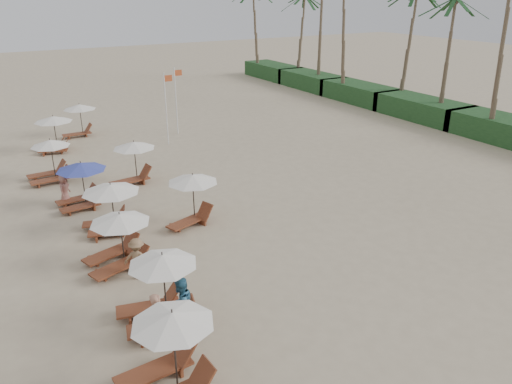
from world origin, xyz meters
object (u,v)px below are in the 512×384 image
lounger_station_4 (79,184)px  inland_station_0 (190,195)px  lounger_station_5 (48,162)px  beachgoer_mid_a (181,306)px  lounger_station_1 (157,293)px  lounger_station_3 (108,206)px  inland_station_1 (132,160)px  lounger_station_0 (165,358)px  inland_station_2 (78,117)px  beachgoer_far_b (64,189)px  lounger_station_2 (115,242)px  lounger_station_6 (52,132)px  beachgoer_mid_b (137,259)px  beachgoer_near (159,321)px  flag_pole_near (166,105)px

lounger_station_4 → inland_station_0: 5.80m
lounger_station_5 → beachgoer_mid_a: bearing=-85.4°
lounger_station_1 → lounger_station_4: lounger_station_1 is taller
lounger_station_3 → inland_station_1: (2.60, 5.12, 0.09)m
lounger_station_0 → inland_station_2: lounger_station_0 is taller
inland_station_2 → beachgoer_far_b: bearing=-105.2°
lounger_station_2 → lounger_station_1: bearing=-88.0°
lounger_station_4 → beachgoer_mid_a: size_ratio=1.36×
lounger_station_5 → inland_station_1: (3.80, -2.62, 0.25)m
lounger_station_3 → lounger_station_5: lounger_station_5 is taller
lounger_station_2 → lounger_station_6: lounger_station_6 is taller
lounger_station_0 → inland_station_0: lounger_station_0 is taller
inland_station_1 → beachgoer_mid_a: 13.22m
inland_station_1 → beachgoer_mid_b: bearing=-106.3°
lounger_station_1 → lounger_station_3: bearing=86.7°
inland_station_2 → lounger_station_6: bearing=-127.7°
lounger_station_3 → beachgoer_near: lounger_station_3 is taller
lounger_station_6 → flag_pole_near: (6.94, -2.12, 1.36)m
lounger_station_6 → beachgoer_far_b: (-1.02, -9.03, -0.53)m
inland_station_2 → flag_pole_near: flag_pole_near is taller
beachgoer_mid_a → flag_pole_near: 20.16m
inland_station_2 → beachgoer_mid_a: 23.98m
beachgoer_near → beachgoer_mid_b: size_ratio=1.13×
lounger_station_0 → inland_station_2: bearing=82.6°
lounger_station_1 → beachgoer_far_b: bearing=93.5°
beachgoer_mid_a → beachgoer_mid_b: size_ratio=1.18×
lounger_station_4 → lounger_station_5: lounger_station_5 is taller
lounger_station_3 → lounger_station_6: 13.16m
lounger_station_5 → inland_station_2: lounger_station_5 is taller
lounger_station_0 → beachgoer_mid_b: lounger_station_0 is taller
lounger_station_0 → inland_station_1: bearing=75.8°
lounger_station_1 → beachgoer_near: 1.16m
lounger_station_4 → inland_station_1: 3.60m
beachgoer_near → lounger_station_1: bearing=30.9°
beachgoer_near → flag_pole_near: flag_pole_near is taller
lounger_station_1 → inland_station_2: bearing=83.7°
lounger_station_0 → lounger_station_1: size_ratio=1.01×
lounger_station_3 → inland_station_0: inland_station_0 is taller
lounger_station_1 → inland_station_0: lounger_station_1 is taller
lounger_station_2 → flag_pole_near: bearing=62.1°
lounger_station_3 → beachgoer_mid_b: bearing=-91.8°
lounger_station_5 → inland_station_1: 4.63m
lounger_station_0 → beachgoer_mid_b: bearing=79.2°
lounger_station_2 → lounger_station_5: bearing=93.5°
lounger_station_3 → inland_station_2: inland_station_2 is taller
lounger_station_6 → flag_pole_near: 7.39m
lounger_station_5 → lounger_station_3: bearing=-81.2°
lounger_station_0 → beachgoer_far_b: bearing=89.5°
lounger_station_6 → inland_station_1: 8.48m
lounger_station_3 → inland_station_2: 16.18m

